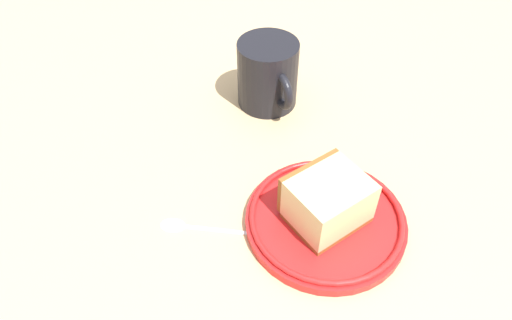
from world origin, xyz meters
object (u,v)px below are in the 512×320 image
at_px(small_plate, 326,220).
at_px(cake_slice, 327,201).
at_px(teaspoon, 192,226).
at_px(tea_mug, 268,74).

relative_size(small_plate, cake_slice, 2.22).
bearing_deg(teaspoon, tea_mug, -56.34).
bearing_deg(tea_mug, small_plate, 160.63).
bearing_deg(cake_slice, small_plate, -179.59).
height_order(small_plate, teaspoon, small_plate).
distance_m(tea_mug, teaspoon, 0.25).
bearing_deg(cake_slice, teaspoon, 57.58).
bearing_deg(tea_mug, cake_slice, 160.40).
height_order(cake_slice, teaspoon, cake_slice).
relative_size(cake_slice, tea_mug, 0.73).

